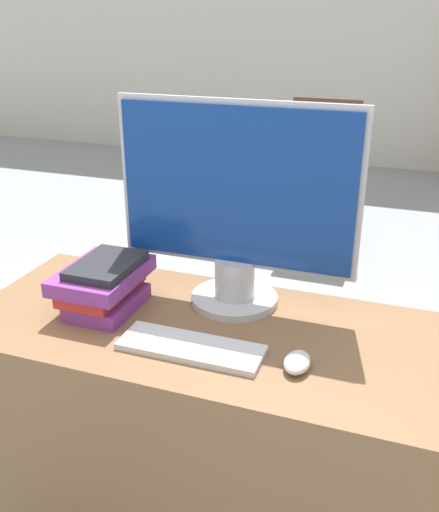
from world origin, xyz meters
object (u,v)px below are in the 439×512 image
Objects in this scene: keyboard at (191,347)px; book_stack at (104,284)px; monitor at (236,207)px; mouse at (297,362)px; far_chair at (320,173)px.

book_stack is (-0.30, 0.12, 0.06)m from keyboard.
book_stack is (-0.32, -0.15, -0.20)m from monitor.
monitor reaches higher than mouse.
keyboard is 3.83× the size of mouse.
keyboard is at bearing -77.38° from far_chair.
keyboard is 2.57m from far_chair.
mouse is 2.59m from far_chair.
book_stack is at bearing -84.24° from far_chair.
keyboard is 0.35× the size of far_chair.
far_chair is (0.14, 2.43, -0.30)m from book_stack.
keyboard is at bearing -93.92° from monitor.
book_stack is 2.46m from far_chair.
keyboard is 1.31× the size of book_stack.
mouse is 0.09× the size of far_chair.
book_stack is (-0.55, 0.11, 0.05)m from mouse.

